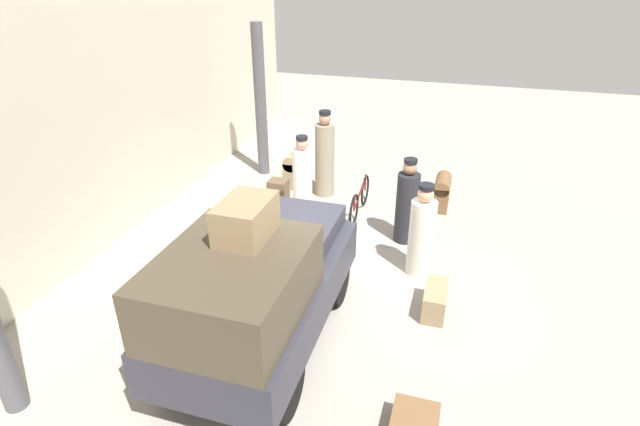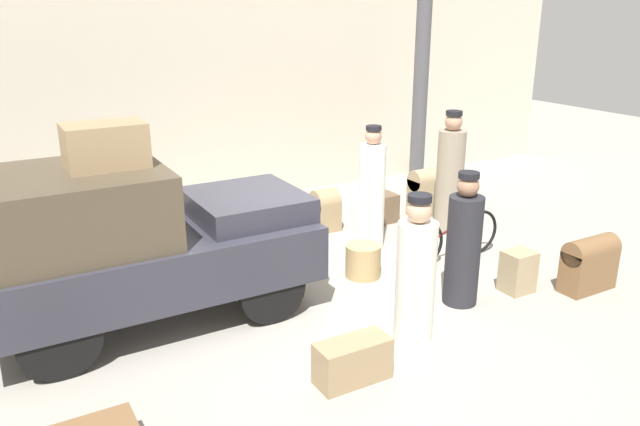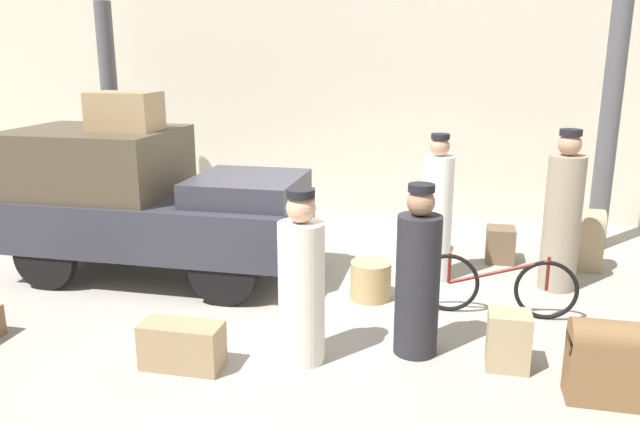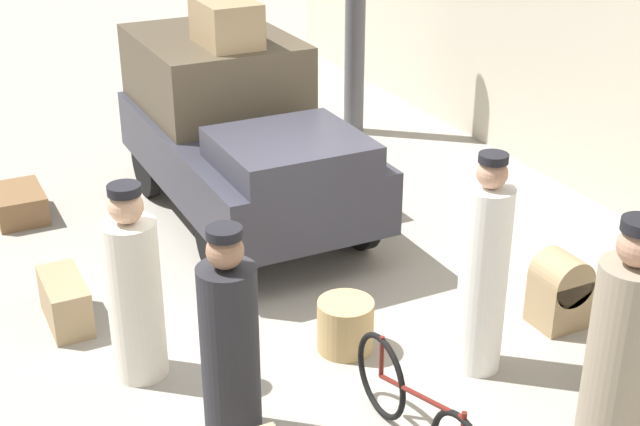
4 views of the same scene
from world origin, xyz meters
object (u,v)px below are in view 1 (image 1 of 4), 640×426
Objects in this scene: wicker_basket at (334,235)px; suitcase_tan_flat at (417,209)px; porter_with_bicycle at (407,205)px; porter_lifting_near_truck at (421,234)px; porter_standing_middle at (325,157)px; bicycle at (360,200)px; trunk_large_brown at (295,168)px; suitcase_small_leather at (253,206)px; porter_carrying_trunk at (303,185)px; suitcase_black_upright at (278,190)px; trunk_umber_medium at (435,300)px; trunk_barrel_dark at (442,191)px; trunk_on_truck_roof at (246,219)px; truck at (257,288)px.

wicker_basket is 1.93m from suitcase_tan_flat.
porter_lifting_near_truck is at bearing -159.16° from porter_with_bicycle.
porter_standing_middle is 2.51m from porter_with_bicycle.
bicycle is 3.56× the size of wicker_basket.
trunk_large_brown is at bearing 48.58° from porter_lifting_near_truck.
porter_carrying_trunk is at bearing -78.13° from suitcase_small_leather.
suitcase_tan_flat is at bearing -73.26° from suitcase_small_leather.
suitcase_tan_flat is 0.66× the size of trunk_large_brown.
porter_with_bicycle is (-1.51, -1.99, -0.14)m from porter_standing_middle.
trunk_large_brown reaches higher than suitcase_tan_flat.
porter_carrying_trunk is at bearing -134.44° from suitcase_black_upright.
porter_carrying_trunk is 3.86× the size of suitcase_black_upright.
porter_lifting_near_truck is (-0.41, -1.58, 0.50)m from wicker_basket.
suitcase_tan_flat reaches higher than trunk_umber_medium.
porter_lifting_near_truck is (-0.99, -0.38, -0.01)m from porter_with_bicycle.
porter_standing_middle is 2.37× the size of trunk_large_brown.
trunk_barrel_dark is 0.92× the size of trunk_on_truck_roof.
trunk_barrel_dark is (0.83, -1.56, 0.03)m from bicycle.
trunk_umber_medium is 3.25m from trunk_on_truck_roof.
porter_lifting_near_truck reaches higher than bicycle.
suitcase_small_leather is at bearing 106.74° from suitcase_tan_flat.
porter_carrying_trunk is 2.99m from trunk_barrel_dark.
porter_carrying_trunk is at bearing 124.90° from bicycle.
suitcase_small_leather is at bearing 92.25° from porter_with_bicycle.
suitcase_tan_flat is (1.40, -1.32, 0.04)m from wicker_basket.
wicker_basket is 0.29× the size of porter_with_bicycle.
wicker_basket is at bearing -4.13° from trunk_on_truck_roof.
porter_carrying_trunk is 3.93m from trunk_on_truck_roof.
porter_carrying_trunk is at bearing 65.67° from porter_lifting_near_truck.
trunk_on_truck_roof is (-3.49, -1.57, 1.70)m from suitcase_small_leather.
trunk_large_brown is (0.19, 3.31, 0.05)m from trunk_barrel_dark.
trunk_on_truck_roof reaches higher than trunk_barrel_dark.
trunk_barrel_dark is at bearing -20.46° from trunk_on_truck_roof.
suitcase_black_upright is at bearing 17.63° from trunk_on_truck_roof.
porter_carrying_trunk is at bearing 9.12° from trunk_on_truck_roof.
porter_with_bicycle is 3.08× the size of suitcase_tan_flat.
truck is 5.00m from porter_standing_middle.
truck is 2.17× the size of bicycle.
truck reaches higher than trunk_large_brown.
porter_carrying_trunk is at bearing 120.87° from trunk_barrel_dark.
suitcase_tan_flat is (0.73, -2.13, -0.56)m from porter_carrying_trunk.
trunk_on_truck_roof is at bearing -155.77° from suitcase_small_leather.
trunk_barrel_dark is at bearing -63.89° from suitcase_small_leather.
porter_standing_middle is 4.49m from trunk_umber_medium.
bicycle is at bearing 53.21° from porter_with_bicycle.
suitcase_small_leather is (-0.21, 0.98, -0.49)m from porter_carrying_trunk.
trunk_barrel_dark is 1.57× the size of suitcase_black_upright.
suitcase_small_leather is at bearing 63.31° from trunk_umber_medium.
trunk_barrel_dark is at bearing -18.12° from porter_with_bicycle.
trunk_large_brown is at bearing -4.76° from suitcase_black_upright.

